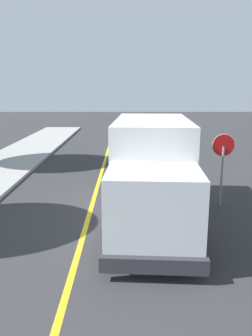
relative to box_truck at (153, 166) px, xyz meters
The scene contains 5 objects.
centre_line_yellow 3.14m from the box_truck, 143.28° to the left, with size 0.16×56.00×0.01m, color gold.
box_truck is the anchor object (origin of this frame).
parked_car_near 6.89m from the box_truck, 92.62° to the left, with size 1.91×4.44×1.67m.
parked_car_mid 13.92m from the box_truck, 92.00° to the left, with size 1.92×4.45×1.67m.
stop_sign 2.85m from the box_truck, 24.37° to the left, with size 0.80×0.10×2.65m.
Camera 1 is at (1.25, -2.15, 4.20)m, focal length 36.33 mm.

